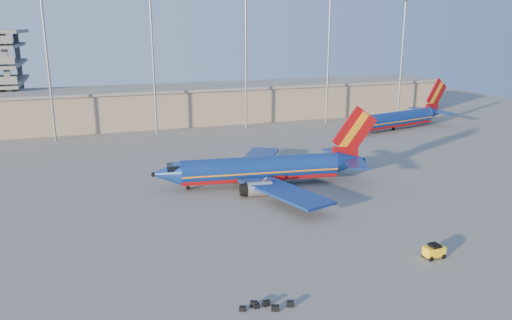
# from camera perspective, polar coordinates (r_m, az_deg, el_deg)

# --- Properties ---
(ground) EXTENTS (220.00, 220.00, 0.00)m
(ground) POSITION_cam_1_polar(r_m,az_deg,el_deg) (65.64, -0.79, -4.55)
(ground) COLOR slate
(ground) RESTS_ON ground
(terminal_building) EXTENTS (122.00, 16.00, 8.50)m
(terminal_building) POSITION_cam_1_polar(r_m,az_deg,el_deg) (121.64, -5.18, 6.57)
(terminal_building) COLOR gray
(terminal_building) RESTS_ON ground
(light_mast_row) EXTENTS (101.60, 1.60, 28.65)m
(light_mast_row) POSITION_cam_1_polar(r_m,az_deg,el_deg) (107.60, -6.34, 12.54)
(light_mast_row) COLOR gray
(light_mast_row) RESTS_ON ground
(aircraft_main) EXTENTS (32.50, 31.08, 11.03)m
(aircraft_main) POSITION_cam_1_polar(r_m,az_deg,el_deg) (71.04, 1.04, -1.03)
(aircraft_main) COLOR navy
(aircraft_main) RESTS_ON ground
(aircraft_second) EXTENTS (31.13, 14.18, 10.71)m
(aircraft_second) POSITION_cam_1_polar(r_m,az_deg,el_deg) (113.86, 15.76, 4.54)
(aircraft_second) COLOR navy
(aircraft_second) RESTS_ON ground
(baggage_tug) EXTENTS (2.04, 1.27, 1.44)m
(baggage_tug) POSITION_cam_1_polar(r_m,az_deg,el_deg) (52.54, 19.69, -9.73)
(baggage_tug) COLOR yellow
(baggage_tug) RESTS_ON ground
(luggage_pile) EXTENTS (4.46, 1.66, 0.50)m
(luggage_pile) POSITION_cam_1_polar(r_m,az_deg,el_deg) (41.82, 1.11, -16.29)
(luggage_pile) COLOR black
(luggage_pile) RESTS_ON ground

